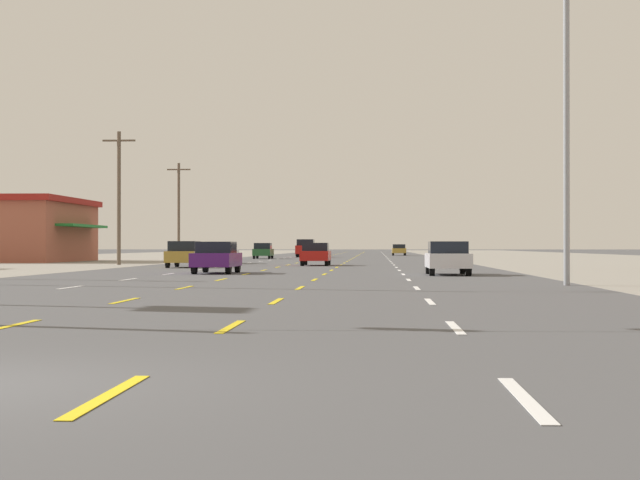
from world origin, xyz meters
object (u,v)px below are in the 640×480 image
Objects in this scene: sedan_center_turn_midfar at (316,254)px; hatchback_far_left_farther at (263,251)px; sedan_far_left_far at (223,253)px; suv_inner_left_farthest at (306,248)px; hatchback_far_left_mid at (185,254)px; sedan_far_right_nearest at (448,258)px; sedan_inner_left_near at (217,257)px; sedan_far_right_distant_a at (399,250)px; streetlight_right_row_0 at (555,102)px.

sedan_center_turn_midfar is 35.14m from hatchback_far_left_farther.
suv_inner_left_farthest is (3.23, 40.87, 0.27)m from sedan_far_left_far.
hatchback_far_left_mid is at bearing -93.65° from suv_inner_left_farthest.
suv_inner_left_farthest is (-10.84, 69.09, 0.27)m from sedan_far_right_nearest.
hatchback_far_left_farther is (0.17, 41.11, 0.00)m from hatchback_far_left_mid.
hatchback_far_left_farther reaches higher than sedan_center_turn_midfar.
sedan_inner_left_near is 1.00× the size of sedan_far_left_far.
suv_inner_left_farthest is 24.70m from sedan_far_right_distant_a.
sedan_inner_left_near and sedan_far_left_far have the same top height.
sedan_inner_left_near is at bearing -89.70° from suv_inner_left_farthest.
sedan_inner_left_near is 26.44m from sedan_far_left_far.
streetlight_right_row_0 is (13.09, -13.98, 5.15)m from sedan_inner_left_near.
streetlight_right_row_0 reaches higher than hatchback_far_left_mid.
hatchback_far_left_mid and hatchback_far_left_farther have the same top height.
sedan_inner_left_near is 1.15× the size of hatchback_far_left_farther.
sedan_inner_left_near is at bearing 169.08° from sedan_far_right_nearest.
sedan_far_right_nearest is at bearing -81.08° from suv_inner_left_farthest.
suv_inner_left_farthest reaches higher than sedan_far_right_nearest.
hatchback_far_left_mid is 13.53m from sedan_far_left_far.
sedan_center_turn_midfar is (3.48, 19.37, 0.00)m from sedan_inner_left_near.
sedan_center_turn_midfar is at bearing 42.57° from hatchback_far_left_mid.
hatchback_far_left_farther is (-14.13, 55.80, 0.03)m from sedan_far_right_nearest.
suv_inner_left_farthest reaches higher than sedan_far_right_distant_a.
sedan_far_left_far is (-3.58, 26.19, 0.00)m from sedan_inner_left_near.
sedan_inner_left_near is at bearing -82.21° from sedan_far_left_far.
sedan_center_turn_midfar is 1.00× the size of sedan_far_left_far.
hatchback_far_left_mid is 0.38× the size of streetlight_right_row_0.
hatchback_far_left_mid is 0.87× the size of sedan_far_right_distant_a.
sedan_far_left_far is 1.00× the size of sedan_far_right_distant_a.
streetlight_right_row_0 reaches higher than sedan_far_right_distant_a.
sedan_inner_left_near is 1.00× the size of sedan_center_turn_midfar.
sedan_far_right_distant_a is (10.43, 89.28, 0.00)m from sedan_inner_left_near.
hatchback_far_left_farther is 69.98m from streetlight_right_row_0.
suv_inner_left_farthest reaches higher than hatchback_far_left_farther.
hatchback_far_left_mid is 0.80× the size of suv_inner_left_farthest.
sedan_far_right_nearest is 13.27m from streetlight_right_row_0.
streetlight_right_row_0 is at bearing -73.93° from sedan_center_turn_midfar.
sedan_far_right_nearest is 10.68m from sedan_inner_left_near.
suv_inner_left_farthest is (-0.35, 67.06, 0.27)m from sedan_inner_left_near.
streetlight_right_row_0 is at bearing -67.46° from sedan_far_left_far.
streetlight_right_row_0 is (16.67, -40.17, 5.15)m from sedan_far_left_far.
sedan_center_turn_midfar is 70.25m from sedan_far_right_distant_a.
sedan_far_right_distant_a is at bearing 68.38° from hatchback_far_left_farther.
sedan_center_turn_midfar and sedan_far_right_distant_a have the same top height.
streetlight_right_row_0 reaches higher than sedan_center_turn_midfar.
sedan_inner_left_near is 1.00× the size of sedan_far_right_distant_a.
sedan_center_turn_midfar is 35.09m from streetlight_right_row_0.
sedan_inner_left_near is (-10.49, 2.02, 0.00)m from sedan_far_right_nearest.
sedan_center_turn_midfar is at bearing 106.07° from streetlight_right_row_0.
suv_inner_left_farthest is (-3.83, 47.69, 0.27)m from sedan_center_turn_midfar.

